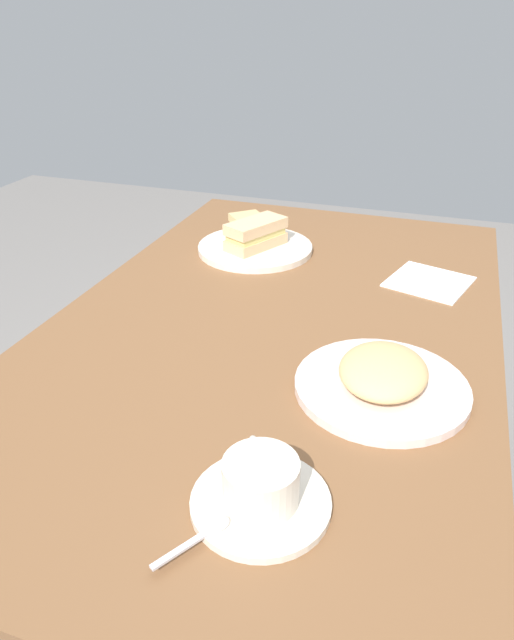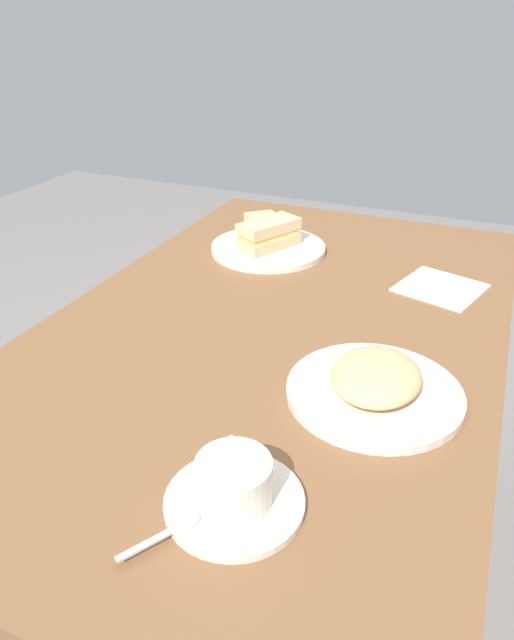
{
  "view_description": "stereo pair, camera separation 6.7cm",
  "coord_description": "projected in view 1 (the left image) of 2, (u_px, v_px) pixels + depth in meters",
  "views": [
    {
      "loc": [
        0.88,
        0.27,
        1.25
      ],
      "look_at": [
        0.06,
        -0.01,
        0.77
      ],
      "focal_mm": 32.47,
      "sensor_mm": 36.0,
      "label": 1
    },
    {
      "loc": [
        0.86,
        0.33,
        1.25
      ],
      "look_at": [
        0.06,
        -0.01,
        0.77
      ],
      "focal_mm": 32.47,
      "sensor_mm": 36.0,
      "label": 2
    }
  ],
  "objects": [
    {
      "name": "coffee_cup",
      "position": [
        261.0,
        479.0,
        0.65
      ],
      "size": [
        0.11,
        0.09,
        0.05
      ],
      "color": "beige",
      "rests_on": "coffee_saucer"
    },
    {
      "name": "sandwich_front",
      "position": [
        256.0,
        234.0,
        1.31
      ],
      "size": [
        0.16,
        0.12,
        0.06
      ],
      "color": "#DDAE7C",
      "rests_on": "sandwich_plate"
    },
    {
      "name": "side_plate",
      "position": [
        381.0,
        387.0,
        0.86
      ],
      "size": [
        0.26,
        0.26,
        0.01
      ],
      "primitive_type": "cylinder",
      "color": "silver",
      "rests_on": "dining_table"
    },
    {
      "name": "sandwich_back",
      "position": [
        252.0,
        228.0,
        1.37
      ],
      "size": [
        0.14,
        0.14,
        0.05
      ],
      "color": "tan",
      "rests_on": "sandwich_plate"
    },
    {
      "name": "dining_table",
      "position": [
        273.0,
        373.0,
        1.11
      ],
      "size": [
        1.29,
        0.78,
        0.74
      ],
      "color": "brown",
      "rests_on": "ground_plane"
    },
    {
      "name": "sandwich_plate",
      "position": [
        255.0,
        248.0,
        1.34
      ],
      "size": [
        0.26,
        0.26,
        0.01
      ],
      "primitive_type": "cylinder",
      "color": "beige",
      "rests_on": "dining_table"
    },
    {
      "name": "side_food_pile",
      "position": [
        383.0,
        371.0,
        0.84
      ],
      "size": [
        0.15,
        0.13,
        0.04
      ],
      "primitive_type": "ellipsoid",
      "color": "#DDB072",
      "rests_on": "side_plate"
    },
    {
      "name": "coffee_saucer",
      "position": [
        261.0,
        502.0,
        0.66
      ],
      "size": [
        0.16,
        0.16,
        0.01
      ],
      "primitive_type": "cylinder",
      "color": "silver",
      "rests_on": "dining_table"
    },
    {
      "name": "napkin",
      "position": [
        429.0,
        282.0,
        1.19
      ],
      "size": [
        0.19,
        0.19,
        0.0
      ],
      "primitive_type": "cube",
      "rotation": [
        0.0,
        0.0,
        -0.29
      ],
      "color": "white",
      "rests_on": "dining_table"
    },
    {
      "name": "ground_plane",
      "position": [
        270.0,
        586.0,
        1.41
      ],
      "size": [
        6.0,
        6.0,
        0.0
      ],
      "primitive_type": "plane",
      "color": "slate"
    },
    {
      "name": "spoon",
      "position": [
        205.0,
        534.0,
        0.61
      ],
      "size": [
        0.09,
        0.06,
        0.01
      ],
      "color": "silver",
      "rests_on": "coffee_saucer"
    }
  ]
}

